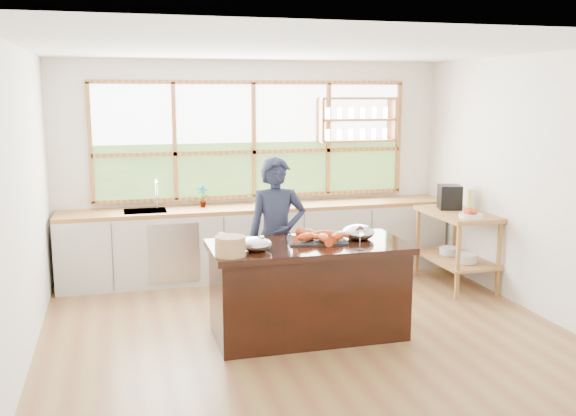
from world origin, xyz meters
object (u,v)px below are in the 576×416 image
object	(u,v)px
cook	(277,237)
wicker_basket	(230,246)
island	(308,289)
espresso_machine	(450,197)

from	to	relation	value
cook	wicker_basket	distance (m)	1.14
cook	island	bearing A→B (deg)	-71.31
cook	wicker_basket	size ratio (longest dim) A/B	6.17
island	wicker_basket	xyz separation A→B (m)	(-0.79, -0.27, 0.53)
cook	espresso_machine	world-z (taller)	cook
cook	wicker_basket	xyz separation A→B (m)	(-0.65, -0.92, 0.16)
island	cook	size ratio (longest dim) A/B	1.12
cook	espresso_machine	xyz separation A→B (m)	(2.33, 0.65, 0.22)
island	espresso_machine	world-z (taller)	espresso_machine
island	wicker_basket	world-z (taller)	wicker_basket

